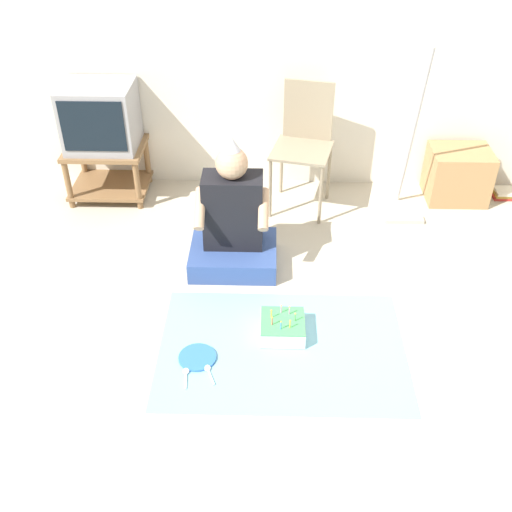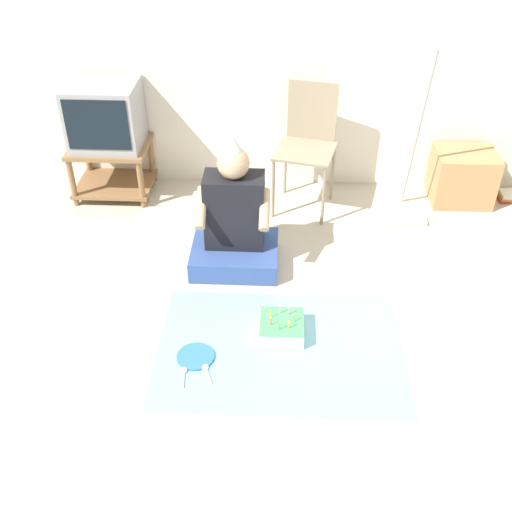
% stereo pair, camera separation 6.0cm
% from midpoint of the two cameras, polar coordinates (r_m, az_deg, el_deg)
% --- Properties ---
extents(ground_plane, '(16.00, 16.00, 0.00)m').
position_cam_midpoint_polar(ground_plane, '(3.38, 7.74, -9.12)').
color(ground_plane, '#BCB29E').
extents(wall_back, '(6.40, 0.06, 2.55)m').
position_cam_midpoint_polar(wall_back, '(4.49, 6.91, 21.61)').
color(wall_back, silver).
rests_on(wall_back, ground_plane).
extents(tv_stand, '(0.58, 0.47, 0.41)m').
position_cam_midpoint_polar(tv_stand, '(4.77, -14.25, 8.31)').
color(tv_stand, olive).
rests_on(tv_stand, ground_plane).
extents(tv, '(0.51, 0.44, 0.47)m').
position_cam_midpoint_polar(tv, '(4.61, -14.98, 12.72)').
color(tv, '#99999E').
rests_on(tv, tv_stand).
extents(folding_chair, '(0.49, 0.49, 0.91)m').
position_cam_midpoint_polar(folding_chair, '(4.40, 4.24, 11.18)').
color(folding_chair, gray).
rests_on(folding_chair, ground_plane).
extents(cardboard_box_stack, '(0.45, 0.37, 0.40)m').
position_cam_midpoint_polar(cardboard_box_stack, '(4.84, 18.30, 7.38)').
color(cardboard_box_stack, '#A87F51').
rests_on(cardboard_box_stack, ground_plane).
extents(dust_mop, '(0.28, 0.36, 1.27)m').
position_cam_midpoint_polar(dust_mop, '(4.41, 14.01, 7.95)').
color(dust_mop, '#B2ADA3').
rests_on(dust_mop, ground_plane).
extents(book_pile, '(0.18, 0.14, 0.07)m').
position_cam_midpoint_polar(book_pile, '(5.05, 22.32, 5.51)').
color(book_pile, '#B72D28').
rests_on(book_pile, ground_plane).
extents(person_seated, '(0.56, 0.47, 0.89)m').
position_cam_midpoint_polar(person_seated, '(3.83, -2.64, 3.00)').
color(person_seated, '#334C8C').
rests_on(person_seated, ground_plane).
extents(party_cloth, '(1.37, 0.94, 0.01)m').
position_cam_midpoint_polar(party_cloth, '(3.37, 1.97, -8.76)').
color(party_cloth, '#7FC6E0').
rests_on(party_cloth, ground_plane).
extents(birthday_cake, '(0.25, 0.25, 0.15)m').
position_cam_midpoint_polar(birthday_cake, '(3.42, 2.04, -6.77)').
color(birthday_cake, white).
rests_on(birthday_cake, party_cloth).
extents(paper_plate, '(0.21, 0.21, 0.01)m').
position_cam_midpoint_polar(paper_plate, '(3.33, -6.12, -9.56)').
color(paper_plate, blue).
rests_on(paper_plate, party_cloth).
extents(plastic_spoon_near, '(0.07, 0.14, 0.01)m').
position_cam_midpoint_polar(plastic_spoon_near, '(3.26, -5.11, -10.77)').
color(plastic_spoon_near, white).
rests_on(plastic_spoon_near, party_cloth).
extents(plastic_spoon_far, '(0.04, 0.15, 0.01)m').
position_cam_midpoint_polar(plastic_spoon_far, '(3.25, -7.22, -11.03)').
color(plastic_spoon_far, white).
rests_on(plastic_spoon_far, party_cloth).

